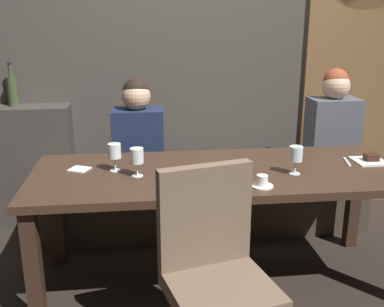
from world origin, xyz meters
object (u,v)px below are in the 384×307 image
chair_near_side (214,263)px  wine_bottle_pale_label (12,90)px  wine_glass_center_back (114,152)px  espresso_cup (262,182)px  fork_on_table (347,162)px  diner_redhead (138,134)px  wine_glass_end_left (296,155)px  wine_glass_end_right (137,157)px  diner_bearded (332,125)px  dining_table (220,184)px  banquette_bench (203,203)px  dessert_plate (370,160)px

chair_near_side → wine_bottle_pale_label: wine_bottle_pale_label is taller
wine_glass_center_back → espresso_cup: 0.86m
wine_glass_center_back → fork_on_table: (1.42, -0.00, -0.11)m
diner_redhead → wine_glass_end_left: 1.19m
wine_glass_end_left → wine_glass_center_back: 1.04m
wine_bottle_pale_label → wine_glass_center_back: bearing=-51.6°
wine_glass_end_left → wine_glass_end_right: same height
wine_glass_end_right → espresso_cup: size_ratio=1.37×
diner_bearded → chair_near_side: bearing=-128.8°
wine_glass_end_right → fork_on_table: (1.29, 0.11, -0.11)m
diner_redhead → wine_glass_end_left: bearing=-41.4°
wine_glass_end_left → fork_on_table: size_ratio=0.96×
diner_redhead → wine_bottle_pale_label: size_ratio=2.30×
dining_table → diner_redhead: (-0.48, 0.67, 0.15)m
banquette_bench → wine_glass_end_left: (0.41, -0.82, 0.62)m
wine_bottle_pale_label → wine_glass_end_right: wine_bottle_pale_label is taller
dessert_plate → diner_bearded: bearing=88.3°
chair_near_side → wine_glass_end_left: chair_near_side is taller
chair_near_side → banquette_bench: bearing=83.8°
banquette_bench → diner_bearded: 1.14m
wine_glass_center_back → dessert_plate: wine_glass_center_back is taller
wine_glass_end_right → espresso_cup: (0.66, -0.24, -0.09)m
diner_redhead → dessert_plate: size_ratio=3.95×
banquette_bench → fork_on_table: bearing=-38.7°
wine_glass_end_left → wine_glass_end_right: 0.90m
chair_near_side → wine_bottle_pale_label: (-1.26, 1.79, 0.51)m
dessert_plate → wine_bottle_pale_label: bearing=156.6°
banquette_bench → fork_on_table: 1.15m
chair_near_side → wine_glass_end_left: 0.88m
banquette_bench → fork_on_table: (0.80, -0.65, 0.51)m
wine_bottle_pale_label → dining_table: bearing=-37.1°
dining_table → fork_on_table: 0.81m
wine_glass_end_left → chair_near_side: bearing=-132.9°
diner_bearded → banquette_bench: bearing=178.4°
chair_near_side → wine_glass_end_right: size_ratio=5.98×
diner_redhead → banquette_bench: bearing=3.4°
dining_table → wine_glass_end_right: 0.53m
diner_bearded → wine_glass_center_back: diner_bearded is taller
banquette_bench → espresso_cup: bearing=-80.2°
chair_near_side → espresso_cup: 0.58m
fork_on_table → espresso_cup: bearing=-138.5°
dessert_plate → fork_on_table: size_ratio=1.12×
fork_on_table → chair_near_side: bearing=-128.1°
chair_near_side → dessert_plate: bearing=34.9°
dining_table → diner_bearded: size_ratio=2.76×
espresso_cup → fork_on_table: 0.72m
banquette_bench → diner_redhead: diner_redhead is taller
banquette_bench → dining_table: bearing=-90.0°
wine_glass_end_left → wine_glass_end_right: bearing=175.8°
banquette_bench → chair_near_side: size_ratio=2.55×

